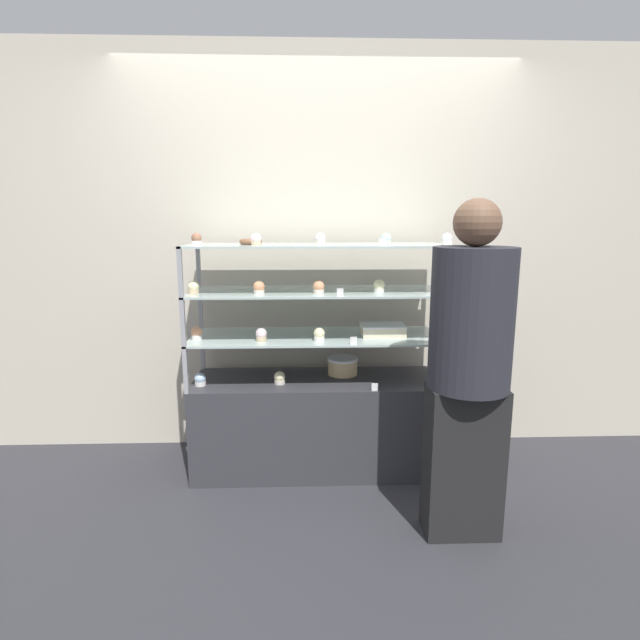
% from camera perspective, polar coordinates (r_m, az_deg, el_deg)
% --- Properties ---
extents(ground_plane, '(20.00, 20.00, 0.00)m').
position_cam_1_polar(ground_plane, '(3.27, 0.00, -16.31)').
color(ground_plane, '#2D2D33').
extents(back_wall, '(8.00, 0.05, 2.60)m').
position_cam_1_polar(back_wall, '(3.30, -0.24, 7.53)').
color(back_wall, beige).
rests_on(back_wall, ground_plane).
extents(display_base, '(1.52, 0.50, 0.57)m').
position_cam_1_polar(display_base, '(3.15, 0.00, -11.69)').
color(display_base, '#333338').
rests_on(display_base, ground_plane).
extents(display_riser_lower, '(1.52, 0.50, 0.27)m').
position_cam_1_polar(display_riser_lower, '(2.98, 0.00, -2.05)').
color(display_riser_lower, '#99999E').
rests_on(display_riser_lower, display_base).
extents(display_riser_middle, '(1.52, 0.50, 0.27)m').
position_cam_1_polar(display_riser_middle, '(2.93, 0.00, 3.09)').
color(display_riser_middle, '#99999E').
rests_on(display_riser_middle, display_riser_lower).
extents(display_riser_upper, '(1.52, 0.50, 0.27)m').
position_cam_1_polar(display_riser_upper, '(2.91, 0.00, 8.37)').
color(display_riser_upper, '#99999E').
rests_on(display_riser_upper, display_riser_middle).
extents(layer_cake_centerpiece, '(0.19, 0.19, 0.11)m').
position_cam_1_polar(layer_cake_centerpiece, '(3.13, 2.61, -5.25)').
color(layer_cake_centerpiece, '#DBBC84').
rests_on(layer_cake_centerpiece, display_base).
extents(sheet_cake_frosted, '(0.26, 0.18, 0.07)m').
position_cam_1_polar(sheet_cake_frosted, '(3.00, 7.17, -1.12)').
color(sheet_cake_frosted, beige).
rests_on(sheet_cake_frosted, display_riser_lower).
extents(cupcake_0, '(0.07, 0.07, 0.08)m').
position_cam_1_polar(cupcake_0, '(3.00, -13.53, -6.65)').
color(cupcake_0, white).
rests_on(cupcake_0, display_base).
extents(cupcake_1, '(0.07, 0.07, 0.08)m').
position_cam_1_polar(cupcake_1, '(2.96, -4.64, -6.63)').
color(cupcake_1, beige).
rests_on(cupcake_1, display_base).
extents(cupcake_2, '(0.07, 0.07, 0.08)m').
position_cam_1_polar(cupcake_2, '(3.10, 13.09, -6.07)').
color(cupcake_2, '#CCB28C').
rests_on(cupcake_2, display_base).
extents(price_tag_0, '(0.04, 0.00, 0.04)m').
position_cam_1_polar(price_tag_0, '(2.85, 6.28, -7.62)').
color(price_tag_0, white).
rests_on(price_tag_0, display_base).
extents(cupcake_3, '(0.06, 0.06, 0.08)m').
position_cam_1_polar(cupcake_3, '(2.96, -13.90, -1.48)').
color(cupcake_3, white).
rests_on(cupcake_3, display_riser_lower).
extents(cupcake_4, '(0.06, 0.06, 0.08)m').
position_cam_1_polar(cupcake_4, '(2.85, -6.73, -1.71)').
color(cupcake_4, '#CCB28C').
rests_on(cupcake_4, display_riser_lower).
extents(cupcake_5, '(0.06, 0.06, 0.08)m').
position_cam_1_polar(cupcake_5, '(2.84, -0.09, -1.69)').
color(cupcake_5, white).
rests_on(cupcake_5, display_riser_lower).
extents(cupcake_6, '(0.06, 0.06, 0.08)m').
position_cam_1_polar(cupcake_6, '(2.99, 13.58, -1.35)').
color(cupcake_6, beige).
rests_on(cupcake_6, display_riser_lower).
extents(price_tag_1, '(0.04, 0.00, 0.04)m').
position_cam_1_polar(price_tag_1, '(2.76, 3.86, -2.37)').
color(price_tag_1, white).
rests_on(price_tag_1, display_riser_lower).
extents(cupcake_7, '(0.06, 0.06, 0.07)m').
position_cam_1_polar(cupcake_7, '(2.88, -14.28, 3.58)').
color(cupcake_7, '#CCB28C').
rests_on(cupcake_7, display_riser_middle).
extents(cupcake_8, '(0.06, 0.06, 0.07)m').
position_cam_1_polar(cupcake_8, '(2.82, -6.99, 3.67)').
color(cupcake_8, beige).
rests_on(cupcake_8, display_riser_middle).
extents(cupcake_9, '(0.06, 0.06, 0.07)m').
position_cam_1_polar(cupcake_9, '(2.81, -0.16, 3.74)').
color(cupcake_9, beige).
rests_on(cupcake_9, display_riser_middle).
extents(cupcake_10, '(0.06, 0.06, 0.07)m').
position_cam_1_polar(cupcake_10, '(2.89, 6.76, 3.85)').
color(cupcake_10, white).
rests_on(cupcake_10, display_riser_middle).
extents(cupcake_11, '(0.06, 0.06, 0.07)m').
position_cam_1_polar(cupcake_11, '(2.90, 13.87, 3.65)').
color(cupcake_11, beige).
rests_on(cupcake_11, display_riser_middle).
extents(price_tag_2, '(0.04, 0.00, 0.04)m').
position_cam_1_polar(price_tag_2, '(2.70, 2.31, 3.17)').
color(price_tag_2, white).
rests_on(price_tag_2, display_riser_middle).
extents(cupcake_12, '(0.06, 0.06, 0.07)m').
position_cam_1_polar(cupcake_12, '(2.91, -13.94, 8.95)').
color(cupcake_12, white).
rests_on(cupcake_12, display_riser_upper).
extents(cupcake_13, '(0.06, 0.06, 0.07)m').
position_cam_1_polar(cupcake_13, '(2.81, -7.33, 9.11)').
color(cupcake_13, '#CCB28C').
rests_on(cupcake_13, display_riser_upper).
extents(cupcake_14, '(0.06, 0.06, 0.07)m').
position_cam_1_polar(cupcake_14, '(2.85, 0.14, 9.23)').
color(cupcake_14, beige).
rests_on(cupcake_14, display_riser_upper).
extents(cupcake_15, '(0.06, 0.06, 0.07)m').
position_cam_1_polar(cupcake_15, '(2.83, 7.55, 9.12)').
color(cupcake_15, beige).
rests_on(cupcake_15, display_riser_upper).
extents(cupcake_16, '(0.06, 0.06, 0.07)m').
position_cam_1_polar(cupcake_16, '(2.89, 14.31, 8.91)').
color(cupcake_16, white).
rests_on(cupcake_16, display_riser_upper).
extents(price_tag_3, '(0.04, 0.00, 0.04)m').
position_cam_1_polar(price_tag_3, '(2.71, 7.12, 8.84)').
color(price_tag_3, white).
rests_on(price_tag_3, display_riser_upper).
extents(donut_glazed, '(0.13, 0.13, 0.03)m').
position_cam_1_polar(donut_glazed, '(2.94, -7.93, 8.87)').
color(donut_glazed, brown).
rests_on(donut_glazed, display_riser_upper).
extents(customer_figure, '(0.38, 0.38, 1.61)m').
position_cam_1_polar(customer_figure, '(2.42, 16.65, -4.84)').
color(customer_figure, black).
rests_on(customer_figure, ground_plane).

